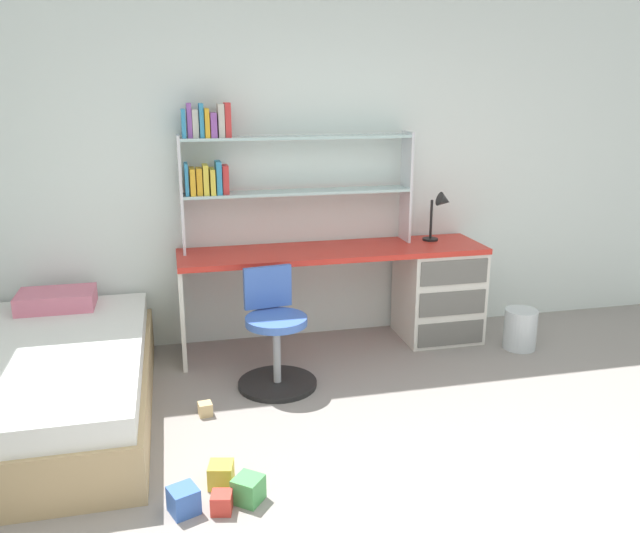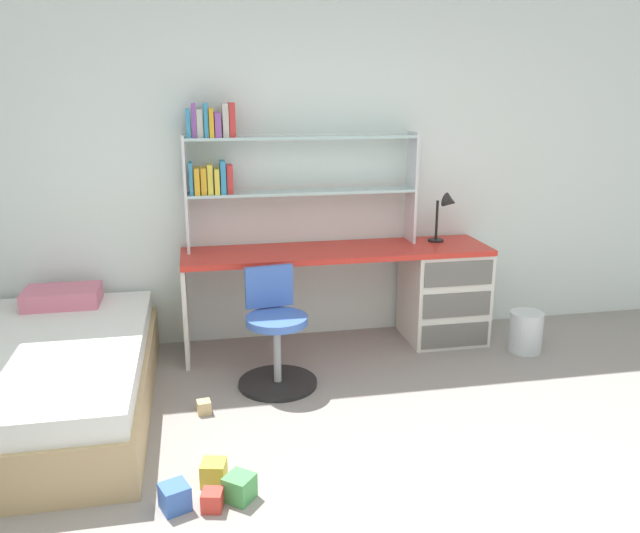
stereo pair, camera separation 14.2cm
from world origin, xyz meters
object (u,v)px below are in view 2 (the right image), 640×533
at_px(bed_platform, 44,379).
at_px(waste_bin, 526,332).
at_px(desk, 416,287).
at_px(swivel_chair, 276,341).
at_px(desk_lamp, 447,209).
at_px(toy_block_red_3, 212,500).
at_px(toy_block_yellow_4, 214,472).
at_px(toy_block_blue_0, 175,497).
at_px(toy_block_natural_2, 204,407).
at_px(bookshelf_hutch, 263,163).
at_px(toy_block_green_1, 240,488).

xyz_separation_m(bed_platform, waste_bin, (3.30, 0.32, -0.07)).
height_order(desk, swivel_chair, swivel_chair).
bearing_deg(desk_lamp, toy_block_red_3, -134.60).
bearing_deg(desk_lamp, waste_bin, -41.38).
bearing_deg(desk_lamp, toy_block_yellow_4, -137.70).
bearing_deg(desk_lamp, toy_block_blue_0, -137.67).
relative_size(desk, bed_platform, 1.15).
height_order(bed_platform, toy_block_yellow_4, bed_platform).
height_order(desk_lamp, toy_block_natural_2, desk_lamp).
bearing_deg(toy_block_yellow_4, toy_block_natural_2, 92.65).
bearing_deg(toy_block_red_3, swivel_chair, 69.84).
relative_size(toy_block_red_3, toy_block_yellow_4, 0.80).
bearing_deg(toy_block_yellow_4, swivel_chair, 66.96).
bearing_deg(bookshelf_hutch, desk_lamp, -3.88).
distance_m(toy_block_blue_0, toy_block_yellow_4, 0.25).
height_order(waste_bin, toy_block_natural_2, waste_bin).
bearing_deg(toy_block_blue_0, toy_block_green_1, 2.81).
height_order(toy_block_blue_0, toy_block_green_1, toy_block_green_1).
bearing_deg(toy_block_red_3, desk, 48.34).
xyz_separation_m(desk, toy_block_green_1, (-1.49, -1.77, -0.36)).
xyz_separation_m(waste_bin, toy_block_red_3, (-2.35, -1.45, -0.10)).
distance_m(bookshelf_hutch, bed_platform, 2.02).
bearing_deg(bed_platform, toy_block_natural_2, -11.20).
bearing_deg(desk_lamp, bed_platform, -164.83).
bearing_deg(toy_block_blue_0, bookshelf_hutch, 71.48).
xyz_separation_m(desk, bed_platform, (-2.56, -0.70, -0.20)).
relative_size(desk_lamp, bed_platform, 0.19).
bearing_deg(toy_block_natural_2, desk_lamp, 26.69).
height_order(bookshelf_hutch, toy_block_blue_0, bookshelf_hutch).
bearing_deg(swivel_chair, bed_platform, -174.37).
bearing_deg(bookshelf_hutch, toy_block_blue_0, -108.52).
bearing_deg(toy_block_green_1, toy_block_blue_0, -177.19).
bearing_deg(toy_block_yellow_4, toy_block_blue_0, -137.34).
height_order(desk_lamp, bed_platform, desk_lamp).
xyz_separation_m(toy_block_blue_0, toy_block_natural_2, (0.15, 0.90, -0.02)).
distance_m(toy_block_blue_0, toy_block_natural_2, 0.92).
xyz_separation_m(bookshelf_hutch, toy_block_yellow_4, (-0.47, -1.77, -1.32)).
bearing_deg(toy_block_blue_0, desk, 44.90).
bearing_deg(toy_block_green_1, desk, 49.92).
bearing_deg(bookshelf_hutch, toy_block_yellow_4, -104.72).
relative_size(desk_lamp, waste_bin, 1.26).
relative_size(bookshelf_hutch, toy_block_red_3, 17.91).
distance_m(toy_block_green_1, toy_block_yellow_4, 0.19).
height_order(bookshelf_hutch, waste_bin, bookshelf_hutch).
relative_size(desk, toy_block_blue_0, 18.24).
xyz_separation_m(swivel_chair, bed_platform, (-1.41, -0.14, -0.08)).
height_order(bed_platform, waste_bin, bed_platform).
relative_size(toy_block_green_1, toy_block_natural_2, 1.58).
relative_size(toy_block_blue_0, toy_block_red_3, 1.31).
height_order(toy_block_natural_2, toy_block_yellow_4, toy_block_yellow_4).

